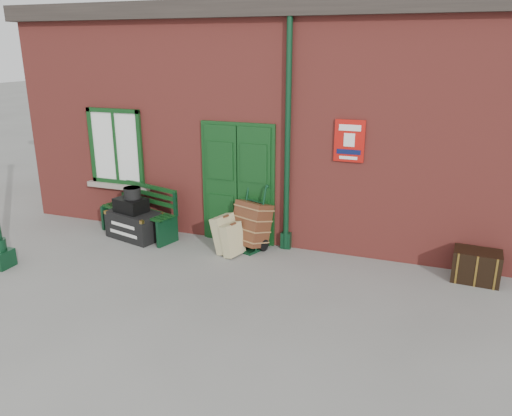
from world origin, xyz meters
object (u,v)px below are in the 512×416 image
at_px(houdini_trunk, 135,225).
at_px(dark_trunk, 476,266).
at_px(bench, 141,209).
at_px(porter_trolley, 252,225).

distance_m(houdini_trunk, dark_trunk, 6.10).
bearing_deg(bench, houdini_trunk, -77.08).
bearing_deg(dark_trunk, houdini_trunk, -174.26).
bearing_deg(dark_trunk, porter_trolley, -177.22).
relative_size(bench, porter_trolley, 1.48).
xyz_separation_m(bench, porter_trolley, (2.29, 0.07, -0.06)).
bearing_deg(bench, porter_trolley, 17.69).
relative_size(houdini_trunk, dark_trunk, 1.49).
bearing_deg(houdini_trunk, bench, 101.45).
xyz_separation_m(houdini_trunk, dark_trunk, (6.09, 0.24, -0.01)).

